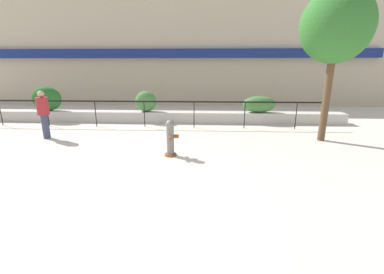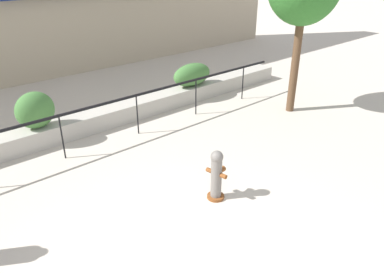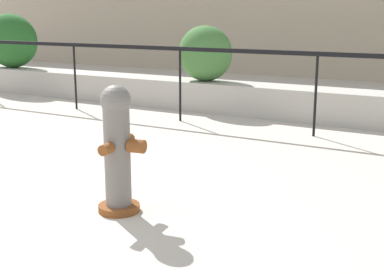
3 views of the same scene
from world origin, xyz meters
TOP-DOWN VIEW (x-y plane):
  - planter_wall_low at (0.00, 6.00)m, footprint 18.00×0.70m
  - fence_railing_segment at (-0.00, 4.90)m, footprint 15.00×0.05m
  - hedge_bush_0 at (-4.93, 6.00)m, footprint 1.42×0.70m
  - hedge_bush_1 at (-0.16, 6.00)m, footprint 0.98×0.70m
  - fire_hydrant at (1.60, 1.28)m, footprint 0.46×0.48m

SIDE VIEW (x-z plane):
  - planter_wall_low at x=0.00m, z-range 0.00..0.50m
  - fire_hydrant at x=1.60m, z-range 0.01..1.09m
  - hedge_bush_1 at x=-0.16m, z-range 0.50..1.45m
  - fence_railing_segment at x=0.00m, z-range 0.44..1.59m
  - hedge_bush_0 at x=-4.93m, z-range 0.50..1.65m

